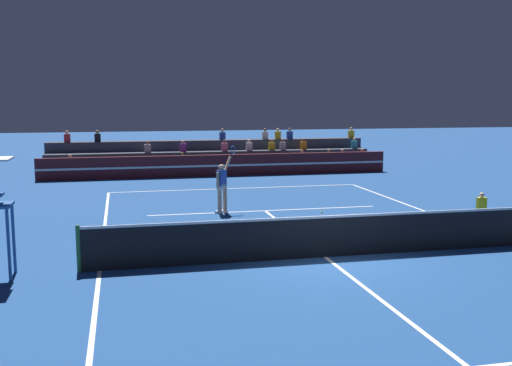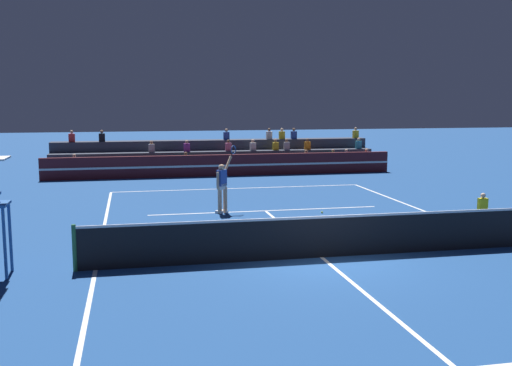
% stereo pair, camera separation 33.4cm
% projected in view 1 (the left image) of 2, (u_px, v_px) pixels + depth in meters
% --- Properties ---
extents(ground_plane, '(120.00, 120.00, 0.00)m').
position_uv_depth(ground_plane, '(325.00, 257.00, 15.04)').
color(ground_plane, navy).
extents(court_lines, '(11.10, 23.90, 0.01)m').
position_uv_depth(court_lines, '(325.00, 257.00, 15.04)').
color(court_lines, white).
rests_on(court_lines, ground).
extents(tennis_net, '(12.00, 0.10, 1.10)m').
position_uv_depth(tennis_net, '(325.00, 236.00, 14.97)').
color(tennis_net, '#2D6B38').
rests_on(tennis_net, ground).
extents(sponsor_banner_wall, '(18.00, 0.26, 1.10)m').
position_uv_depth(sponsor_banner_wall, '(220.00, 165.00, 30.72)').
color(sponsor_banner_wall, '#51191E').
rests_on(sponsor_banner_wall, ground).
extents(bleacher_stand, '(17.70, 2.85, 2.28)m').
position_uv_depth(bleacher_stand, '(213.00, 159.00, 33.16)').
color(bleacher_stand, '#383D4C').
rests_on(bleacher_stand, ground).
extents(ball_kid_courtside, '(0.30, 0.36, 0.84)m').
position_uv_depth(ball_kid_courtside, '(481.00, 208.00, 20.05)').
color(ball_kid_courtside, black).
rests_on(ball_kid_courtside, ground).
extents(tennis_player, '(0.92, 0.95, 2.37)m').
position_uv_depth(tennis_player, '(222.00, 185.00, 20.69)').
color(tennis_player, tan).
rests_on(tennis_player, ground).
extents(tennis_ball, '(0.07, 0.07, 0.07)m').
position_uv_depth(tennis_ball, '(322.00, 212.00, 20.83)').
color(tennis_ball, '#C6DB33').
rests_on(tennis_ball, ground).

